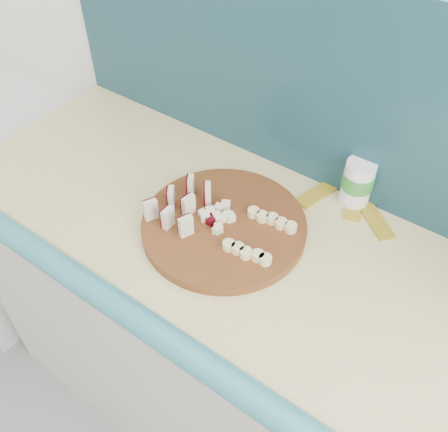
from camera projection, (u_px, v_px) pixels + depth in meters
kitchen_counter at (344, 409)px, 1.32m from camera, size 2.20×0.63×0.91m
cutting_board at (224, 226)px, 1.16m from camera, size 0.41×0.41×0.02m
apple_wedges at (180, 205)px, 1.15m from camera, size 0.12×0.15×0.05m
apple_chunks at (215, 215)px, 1.15m from camera, size 0.06×0.06×0.02m
banana_slices at (260, 235)px, 1.11m from camera, size 0.13×0.15×0.02m
canister at (357, 182)px, 1.18m from camera, size 0.08×0.08×0.12m
banana_peel at (349, 198)px, 1.23m from camera, size 0.25×0.21×0.01m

